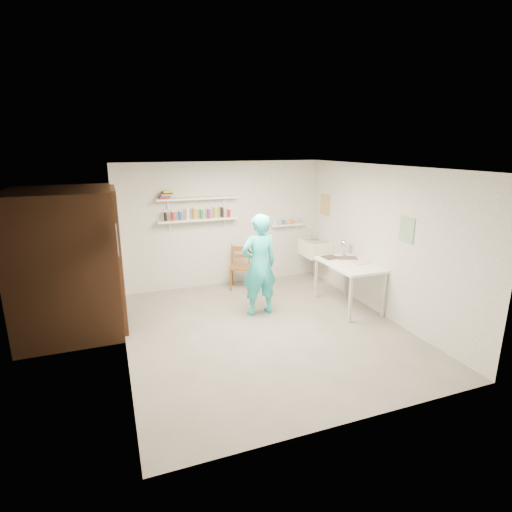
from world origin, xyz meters
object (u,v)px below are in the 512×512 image
object	(u,v)px
wall_clock	(255,245)
work_table	(348,285)
desk_lamp	(345,243)
man	(259,265)
wooden_chair	(240,267)
belfast_sink	(315,248)

from	to	relation	value
wall_clock	work_table	world-z (taller)	wall_clock
wall_clock	desk_lamp	world-z (taller)	wall_clock
man	desk_lamp	size ratio (longest dim) A/B	11.33
wooden_chair	work_table	world-z (taller)	wooden_chair
man	wooden_chair	distance (m)	1.34
wall_clock	wooden_chair	bearing A→B (deg)	81.31
wall_clock	wooden_chair	distance (m)	1.26
wall_clock	desk_lamp	xyz separation A→B (m)	(1.69, -0.03, -0.11)
wooden_chair	desk_lamp	xyz separation A→B (m)	(1.61, -1.08, 0.58)
belfast_sink	man	bearing A→B (deg)	-145.85
wall_clock	belfast_sink	bearing A→B (deg)	24.45
desk_lamp	work_table	bearing A→B (deg)	-112.42
belfast_sink	wall_clock	xyz separation A→B (m)	(-1.61, -0.88, 0.41)
belfast_sink	man	world-z (taller)	man
work_table	wall_clock	bearing A→B (deg)	161.60
belfast_sink	work_table	size ratio (longest dim) A/B	0.51
man	wall_clock	xyz separation A→B (m)	(0.02, 0.22, 0.28)
man	work_table	xyz separation A→B (m)	(1.51, -0.28, -0.44)
belfast_sink	desk_lamp	bearing A→B (deg)	-84.71
man	wooden_chair	world-z (taller)	man
belfast_sink	desk_lamp	xyz separation A→B (m)	(0.08, -0.91, 0.30)
wooden_chair	work_table	xyz separation A→B (m)	(1.42, -1.55, -0.03)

